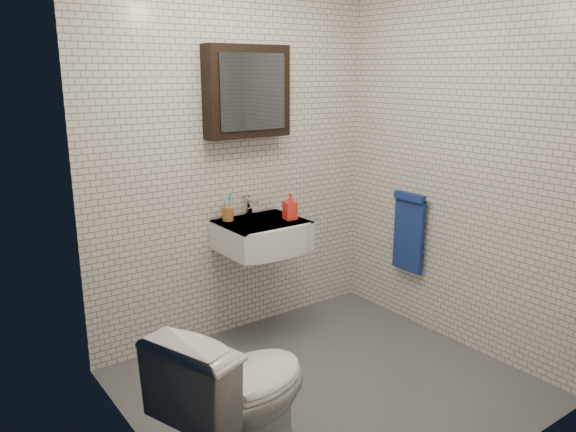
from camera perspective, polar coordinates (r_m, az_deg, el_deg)
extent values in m
cube|color=#4C4E54|center=(3.53, 4.00, -16.76)|extent=(2.20, 2.00, 0.01)
cube|color=silver|center=(3.87, -5.25, 5.81)|extent=(2.20, 0.02, 2.50)
cube|color=silver|center=(2.42, 19.93, -0.39)|extent=(2.20, 0.02, 2.50)
cube|color=silver|center=(2.51, -15.08, 0.56)|extent=(0.02, 2.00, 2.50)
cube|color=silver|center=(3.86, 17.00, 5.22)|extent=(0.02, 2.00, 2.50)
cube|color=white|center=(3.82, -2.70, -1.95)|extent=(0.55, 0.45, 0.20)
cylinder|color=silver|center=(3.81, -2.88, -0.61)|extent=(0.31, 0.31, 0.02)
cylinder|color=silver|center=(3.81, -2.88, -0.50)|extent=(0.04, 0.04, 0.01)
cube|color=white|center=(3.80, -2.72, -0.58)|extent=(0.55, 0.45, 0.01)
cylinder|color=silver|center=(3.92, -4.05, 0.43)|extent=(0.06, 0.06, 0.06)
cylinder|color=silver|center=(3.91, -4.07, 1.28)|extent=(0.03, 0.03, 0.08)
cylinder|color=silver|center=(3.85, -3.60, 1.55)|extent=(0.02, 0.12, 0.02)
cube|color=silver|center=(3.92, -4.31, 2.15)|extent=(0.02, 0.09, 0.01)
cube|color=black|center=(3.80, -4.20, 12.48)|extent=(0.60, 0.14, 0.60)
cube|color=#3F444C|center=(3.73, -3.56, 12.46)|extent=(0.49, 0.01, 0.49)
cylinder|color=silver|center=(4.11, 12.48, 1.77)|extent=(0.02, 0.30, 0.02)
cylinder|color=silver|center=(4.20, 11.35, 2.12)|extent=(0.04, 0.02, 0.02)
cylinder|color=silver|center=(4.04, 14.03, 1.46)|extent=(0.04, 0.02, 0.02)
cube|color=navy|center=(4.16, 12.14, -1.89)|extent=(0.03, 0.26, 0.54)
cube|color=navy|center=(4.08, 12.26, 1.93)|extent=(0.05, 0.26, 0.05)
cylinder|color=#AB5F2A|center=(3.81, -6.14, 0.22)|extent=(0.09, 0.09, 0.09)
cylinder|color=white|center=(3.78, -6.27, 1.05)|extent=(0.02, 0.03, 0.18)
cylinder|color=#3C84C0|center=(3.80, -5.96, 0.98)|extent=(0.01, 0.02, 0.16)
cylinder|color=white|center=(3.81, -6.32, 1.21)|extent=(0.02, 0.03, 0.19)
cylinder|color=#3C84C0|center=(3.82, -6.01, 1.10)|extent=(0.02, 0.04, 0.17)
imported|color=#F25619|center=(3.81, 0.22, 0.99)|extent=(0.09, 0.10, 0.18)
imported|color=white|center=(2.70, -4.94, -17.71)|extent=(0.89, 0.68, 0.80)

